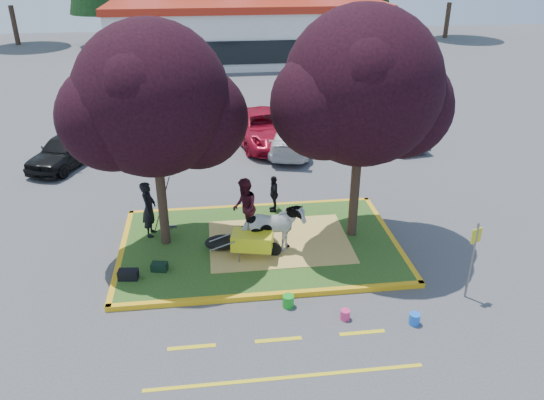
{
  "coord_description": "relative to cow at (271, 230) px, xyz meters",
  "views": [
    {
      "loc": [
        -1.35,
        -13.75,
        8.3
      ],
      "look_at": [
        0.44,
        0.5,
        1.32
      ],
      "focal_mm": 35.0,
      "sensor_mm": 36.0,
      "label": 1
    }
  ],
  "objects": [
    {
      "name": "median_island",
      "position": [
        -0.28,
        0.62,
        -0.85
      ],
      "size": [
        8.0,
        5.0,
        0.15
      ],
      "primitive_type": "cube",
      "color": "#264816",
      "rests_on": "ground"
    },
    {
      "name": "bucket_blue",
      "position": [
        3.05,
        -3.41,
        -0.78
      ],
      "size": [
        0.31,
        0.31,
        0.29
      ],
      "primitive_type": "cylinder",
      "rotation": [
        0.0,
        0.0,
        0.17
      ],
      "color": "blue",
      "rests_on": "ground"
    },
    {
      "name": "handler",
      "position": [
        -3.56,
        1.56,
        0.11
      ],
      "size": [
        0.5,
        0.69,
        1.77
      ],
      "primitive_type": "imported",
      "rotation": [
        0.0,
        0.0,
        1.44
      ],
      "color": "black",
      "rests_on": "median_island"
    },
    {
      "name": "retail_building",
      "position": [
        1.72,
        28.61,
        1.32
      ],
      "size": [
        20.4,
        8.4,
        4.4
      ],
      "color": "silver",
      "rests_on": "ground"
    },
    {
      "name": "tree_purple_left",
      "position": [
        -3.06,
        1.0,
        3.43
      ],
      "size": [
        5.06,
        4.2,
        6.51
      ],
      "color": "black",
      "rests_on": "median_island"
    },
    {
      "name": "straw_bedding",
      "position": [
        0.32,
        0.62,
        -0.77
      ],
      "size": [
        4.2,
        3.0,
        0.01
      ],
      "primitive_type": "cube",
      "color": "#E5C15E",
      "rests_on": "median_island"
    },
    {
      "name": "fire_lane_stripe_a",
      "position": [
        -2.28,
        -3.58,
        -0.92
      ],
      "size": [
        1.1,
        0.12,
        0.01
      ],
      "primitive_type": "cube",
      "color": "yellow",
      "rests_on": "ground"
    },
    {
      "name": "ground",
      "position": [
        -0.28,
        0.62,
        -0.93
      ],
      "size": [
        90.0,
        90.0,
        0.0
      ],
      "primitive_type": "plane",
      "color": "#424244",
      "rests_on": "ground"
    },
    {
      "name": "car_silver",
      "position": [
        -4.61,
        9.45,
        -0.29
      ],
      "size": [
        1.61,
        3.98,
        1.29
      ],
      "primitive_type": "imported",
      "rotation": [
        0.0,
        0.0,
        3.21
      ],
      "color": "#9C9EA4",
      "rests_on": "ground"
    },
    {
      "name": "car_black",
      "position": [
        -7.48,
        8.19,
        -0.26
      ],
      "size": [
        2.99,
        4.22,
        1.33
      ],
      "primitive_type": "imported",
      "rotation": [
        0.0,
        0.0,
        -0.4
      ],
      "color": "black",
      "rests_on": "ground"
    },
    {
      "name": "bucket_green",
      "position": [
        0.13,
        -2.35,
        -0.77
      ],
      "size": [
        0.38,
        0.38,
        0.32
      ],
      "primitive_type": "cylinder",
      "rotation": [
        0.0,
        0.0,
        0.38
      ],
      "color": "#189E21",
      "rests_on": "ground"
    },
    {
      "name": "gear_bag_dark",
      "position": [
        -3.98,
        -0.82,
        -0.65
      ],
      "size": [
        0.55,
        0.34,
        0.27
      ],
      "primitive_type": "cube",
      "rotation": [
        0.0,
        0.0,
        -0.1
      ],
      "color": "black",
      "rests_on": "median_island"
    },
    {
      "name": "fire_lane_long",
      "position": [
        -0.28,
        -4.78,
        -0.92
      ],
      "size": [
        6.0,
        0.1,
        0.01
      ],
      "primitive_type": "cube",
      "color": "yellow",
      "rests_on": "ground"
    },
    {
      "name": "gear_bag_green",
      "position": [
        -3.18,
        -0.51,
        -0.66
      ],
      "size": [
        0.48,
        0.35,
        0.23
      ],
      "primitive_type": "cube",
      "rotation": [
        0.0,
        0.0,
        -0.21
      ],
      "color": "black",
      "rests_on": "median_island"
    },
    {
      "name": "curb_right",
      "position": [
        3.8,
        0.62,
        -0.85
      ],
      "size": [
        0.16,
        5.3,
        0.15
      ],
      "primitive_type": "cube",
      "color": "#ECAB13",
      "rests_on": "ground"
    },
    {
      "name": "fire_lane_stripe_b",
      "position": [
        -0.28,
        -3.58,
        -0.92
      ],
      "size": [
        1.1,
        0.12,
        0.01
      ],
      "primitive_type": "cube",
      "color": "yellow",
      "rests_on": "ground"
    },
    {
      "name": "calf",
      "position": [
        -1.43,
        0.43,
        -0.56
      ],
      "size": [
        1.01,
        0.6,
        0.43
      ],
      "primitive_type": "ellipsoid",
      "rotation": [
        0.0,
        0.0,
        0.04
      ],
      "color": "black",
      "rests_on": "median_island"
    },
    {
      "name": "car_white",
      "position": [
        1.99,
        8.62,
        -0.3
      ],
      "size": [
        2.79,
        4.62,
        1.25
      ],
      "primitive_type": "imported",
      "rotation": [
        0.0,
        0.0,
        2.88
      ],
      "color": "silver",
      "rests_on": "ground"
    },
    {
      "name": "cow",
      "position": [
        0.0,
        0.0,
        0.0
      ],
      "size": [
        1.91,
        1.01,
        1.56
      ],
      "primitive_type": "imported",
      "rotation": [
        0.0,
        0.0,
        1.67
      ],
      "color": "silver",
      "rests_on": "median_island"
    },
    {
      "name": "tree_purple_right",
      "position": [
        2.64,
        0.8,
        3.63
      ],
      "size": [
        5.3,
        4.4,
        6.82
      ],
      "color": "black",
      "rests_on": "median_island"
    },
    {
      "name": "fire_lane_stripe_c",
      "position": [
        1.72,
        -3.58,
        -0.92
      ],
      "size": [
        1.1,
        0.12,
        0.01
      ],
      "primitive_type": "cube",
      "color": "yellow",
      "rests_on": "ground"
    },
    {
      "name": "curb_left",
      "position": [
        -4.36,
        0.62,
        -0.85
      ],
      "size": [
        0.16,
        5.3,
        0.15
      ],
      "primitive_type": "cube",
      "color": "#ECAB13",
      "rests_on": "ground"
    },
    {
      "name": "sign_post",
      "position": [
        4.77,
        -2.53,
        0.39
      ],
      "size": [
        0.3,
        0.13,
        2.17
      ],
      "rotation": [
        0.0,
        0.0,
        0.35
      ],
      "color": "slate",
      "rests_on": "ground"
    },
    {
      "name": "visitor_a",
      "position": [
        -0.67,
        1.17,
        0.16
      ],
      "size": [
        0.73,
        0.92,
        1.87
      ],
      "primitive_type": "imported",
      "rotation": [
        0.0,
        0.0,
        -1.6
      ],
      "color": "#43131F",
      "rests_on": "median_island"
    },
    {
      "name": "bucket_pink",
      "position": [
        1.44,
        -3.03,
        -0.8
      ],
      "size": [
        0.28,
        0.28,
        0.26
      ],
      "primitive_type": "cylinder",
      "rotation": [
        0.0,
        0.0,
        -0.17
      ],
      "color": "#E53274",
      "rests_on": "ground"
    },
    {
      "name": "car_red",
      "position": [
        0.8,
        9.86,
        -0.2
      ],
      "size": [
        3.48,
        5.64,
        1.46
      ],
      "primitive_type": "imported",
      "rotation": [
        0.0,
        0.0,
        0.21
      ],
      "color": "#A90E26",
      "rests_on": "ground"
    },
    {
      "name": "curb_near",
      "position": [
        -0.28,
        -1.96,
        -0.85
      ],
      "size": [
        8.3,
        0.16,
        0.15
      ],
      "primitive_type": "cube",
      "color": "#ECAB13",
      "rests_on": "ground"
    },
    {
      "name": "curb_far",
      "position": [
        -0.28,
        3.2,
        -0.85
      ],
      "size": [
        8.3,
        0.16,
        0.15
      ],
      "primitive_type": "cube",
      "color": "#ECAB13",
      "rests_on": "ground"
    },
    {
      "name": "visitor_b",
      "position": [
        0.42,
        2.71,
        -0.15
      ],
      "size": [
        0.35,
        0.76,
        1.26
      ],
      "primitive_type": "imported",
      "rotation": [
        0.0,
        0.0,
        -1.63
      ],
      "color": "black",
      "rests_on": "median_island"
    },
    {
      "name": "wheelbarrow",
      "position": [
        -0.55,
        -0.14,
        -0.24
      ],
      "size": [
        2.07,
        0.93,
        0.78
      ],
      "rotation": [
        0.0,
        0.0,
        -0.22
      ],
      "color": "black",
      "rests_on": "median_island"
    },
    {
      "name": "car_grey",
      "position": [
        6.86,
        9.21,
        -0.25
      ],
      "size": [
        2.03,
        4.27,
        1.35
      ],
      "primitive_type": "imported",
      "rotation": [
        0.0,
        0.0,
        0.15
      ],
      "color": "#595D61",
      "rests_on": "ground"
    }
  ]
}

